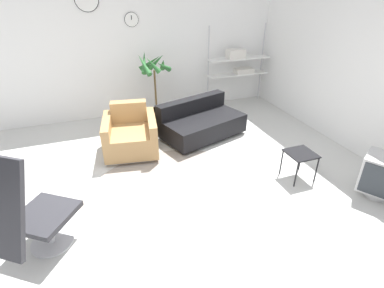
% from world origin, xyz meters
% --- Properties ---
extents(ground_plane, '(12.00, 12.00, 0.00)m').
position_xyz_m(ground_plane, '(0.00, 0.00, 0.00)').
color(ground_plane, silver).
extents(wall_back, '(12.00, 0.09, 2.80)m').
position_xyz_m(wall_back, '(-0.00, 3.09, 1.40)').
color(wall_back, white).
rests_on(wall_back, ground_plane).
extents(round_rug, '(2.55, 2.55, 0.01)m').
position_xyz_m(round_rug, '(0.07, -0.06, 0.00)').
color(round_rug, gray).
rests_on(round_rug, ground_plane).
extents(lounge_chair, '(0.96, 1.06, 1.36)m').
position_xyz_m(lounge_chair, '(-1.65, -0.54, 0.76)').
color(lounge_chair, '#BCBCC1').
rests_on(lounge_chair, ground_plane).
extents(armchair_red, '(0.96, 1.00, 0.76)m').
position_xyz_m(armchair_red, '(-0.30, 1.41, 0.29)').
color(armchair_red, silver).
rests_on(armchair_red, ground_plane).
extents(couch_low, '(1.62, 1.22, 0.64)m').
position_xyz_m(couch_low, '(0.99, 1.56, 0.24)').
color(couch_low, black).
rests_on(couch_low, ground_plane).
extents(side_table, '(0.38, 0.38, 0.41)m').
position_xyz_m(side_table, '(1.79, -0.18, 0.36)').
color(side_table, black).
rests_on(side_table, ground_plane).
extents(crt_television, '(0.62, 0.63, 0.57)m').
position_xyz_m(crt_television, '(2.52, -0.88, 0.31)').
color(crt_television, '#B7B7B7').
rests_on(crt_television, ground_plane).
extents(potted_plant, '(0.65, 0.62, 1.38)m').
position_xyz_m(potted_plant, '(0.40, 2.48, 0.65)').
color(potted_plant, brown).
rests_on(potted_plant, ground_plane).
extents(shelf_unit, '(1.38, 0.28, 1.72)m').
position_xyz_m(shelf_unit, '(2.34, 2.78, 0.94)').
color(shelf_unit, '#BCBCC1').
rests_on(shelf_unit, ground_plane).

